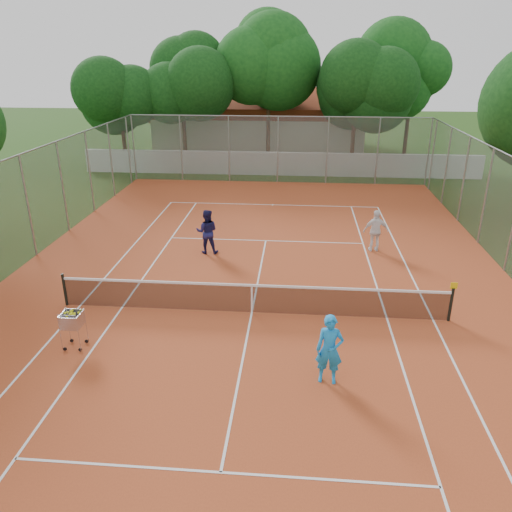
# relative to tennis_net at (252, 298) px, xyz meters

# --- Properties ---
(ground) EXTENTS (120.00, 120.00, 0.00)m
(ground) POSITION_rel_tennis_net_xyz_m (0.00, 0.00, -0.51)
(ground) COLOR #1C390F
(ground) RESTS_ON ground
(court_pad) EXTENTS (18.00, 34.00, 0.02)m
(court_pad) POSITION_rel_tennis_net_xyz_m (0.00, 0.00, -0.50)
(court_pad) COLOR #B24822
(court_pad) RESTS_ON ground
(court_lines) EXTENTS (10.98, 23.78, 0.01)m
(court_lines) POSITION_rel_tennis_net_xyz_m (0.00, 0.00, -0.49)
(court_lines) COLOR white
(court_lines) RESTS_ON court_pad
(tennis_net) EXTENTS (11.88, 0.10, 0.98)m
(tennis_net) POSITION_rel_tennis_net_xyz_m (0.00, 0.00, 0.00)
(tennis_net) COLOR black
(tennis_net) RESTS_ON court_pad
(perimeter_fence) EXTENTS (18.00, 34.00, 4.00)m
(perimeter_fence) POSITION_rel_tennis_net_xyz_m (0.00, 0.00, 1.49)
(perimeter_fence) COLOR slate
(perimeter_fence) RESTS_ON ground
(boundary_wall) EXTENTS (26.00, 0.30, 1.50)m
(boundary_wall) POSITION_rel_tennis_net_xyz_m (0.00, 19.00, 0.24)
(boundary_wall) COLOR silver
(boundary_wall) RESTS_ON ground
(clubhouse) EXTENTS (16.40, 9.00, 4.40)m
(clubhouse) POSITION_rel_tennis_net_xyz_m (-2.00, 29.00, 1.69)
(clubhouse) COLOR beige
(clubhouse) RESTS_ON ground
(tropical_trees) EXTENTS (29.00, 19.00, 10.00)m
(tropical_trees) POSITION_rel_tennis_net_xyz_m (0.00, 22.00, 4.49)
(tropical_trees) COLOR black
(tropical_trees) RESTS_ON ground
(player_near) EXTENTS (0.68, 0.48, 1.79)m
(player_near) POSITION_rel_tennis_net_xyz_m (2.18, -3.31, 0.40)
(player_near) COLOR #198ADC
(player_near) RESTS_ON court_pad
(player_far_left) EXTENTS (0.91, 0.73, 1.79)m
(player_far_left) POSITION_rel_tennis_net_xyz_m (-2.24, 4.84, 0.40)
(player_far_left) COLOR #1A1A4E
(player_far_left) RESTS_ON court_pad
(player_far_right) EXTENTS (1.04, 0.52, 1.70)m
(player_far_right) POSITION_rel_tennis_net_xyz_m (4.46, 5.63, 0.36)
(player_far_right) COLOR white
(player_far_right) RESTS_ON court_pad
(ball_hopper) EXTENTS (0.57, 0.57, 1.14)m
(ball_hopper) POSITION_rel_tennis_net_xyz_m (-4.61, -2.37, 0.08)
(ball_hopper) COLOR #BBBAC1
(ball_hopper) RESTS_ON court_pad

